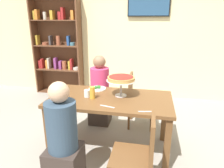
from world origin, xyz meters
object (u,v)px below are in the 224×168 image
object	(u,v)px
chair_far_right	(137,98)
cutlery_fork_near	(147,111)
dining_table	(110,105)
bookshelf	(58,45)
cutlery_knife_near	(107,106)
diner_far_left	(100,95)
deep_dish_pizza_stand	(121,80)
diner_near_left	(63,145)
salad_plate_near_diner	(97,88)
chair_near_right	(139,153)
salad_plate_far_diner	(60,93)
beer_glass_amber_tall	(92,93)
water_glass_clear_near	(87,93)
television	(149,3)

from	to	relation	value
chair_far_right	cutlery_fork_near	world-z (taller)	chair_far_right
dining_table	chair_far_right	size ratio (longest dim) A/B	1.76
bookshelf	cutlery_knife_near	size ratio (longest dim) A/B	12.29
diner_far_left	cutlery_fork_near	world-z (taller)	diner_far_left
deep_dish_pizza_stand	cutlery_fork_near	size ratio (longest dim) A/B	2.07
diner_near_left	cutlery_fork_near	distance (m)	0.93
chair_far_right	salad_plate_near_diner	xyz separation A→B (m)	(-0.53, -0.44, 0.27)
chair_far_right	cutlery_fork_near	size ratio (longest dim) A/B	4.83
salad_plate_near_diner	cutlery_fork_near	world-z (taller)	salad_plate_near_diner
dining_table	cutlery_knife_near	distance (m)	0.30
chair_near_right	chair_far_right	size ratio (longest dim) A/B	1.00
diner_far_left	salad_plate_near_diner	world-z (taller)	diner_far_left
chair_near_right	deep_dish_pizza_stand	distance (m)	0.98
diner_far_left	dining_table	bearing A→B (deg)	24.85
chair_far_right	deep_dish_pizza_stand	xyz separation A→B (m)	(-0.17, -0.63, 0.47)
deep_dish_pizza_stand	cutlery_fork_near	bearing A→B (deg)	-50.15
salad_plate_far_diner	cutlery_fork_near	distance (m)	1.19
bookshelf	cutlery_knife_near	world-z (taller)	bookshelf
diner_near_left	beer_glass_amber_tall	xyz separation A→B (m)	(0.12, 0.66, 0.33)
chair_far_right	cutlery_knife_near	size ratio (longest dim) A/B	4.83
chair_far_right	water_glass_clear_near	distance (m)	0.99
deep_dish_pizza_stand	salad_plate_near_diner	bearing A→B (deg)	152.12
cutlery_knife_near	salad_plate_far_diner	bearing A→B (deg)	173.58
deep_dish_pizza_stand	cutlery_knife_near	distance (m)	0.44
diner_far_left	diner_near_left	xyz separation A→B (m)	(-0.01, -1.42, 0.00)
deep_dish_pizza_stand	cutlery_knife_near	size ratio (longest dim) A/B	2.07
salad_plate_far_diner	cutlery_knife_near	bearing A→B (deg)	-20.69
deep_dish_pizza_stand	cutlery_fork_near	distance (m)	0.58
deep_dish_pizza_stand	water_glass_clear_near	bearing A→B (deg)	-164.57
dining_table	chair_far_right	distance (m)	0.79
diner_near_left	salad_plate_far_diner	xyz separation A→B (m)	(-0.35, 0.71, 0.26)
diner_far_left	salad_plate_near_diner	size ratio (longest dim) A/B	4.73
television	water_glass_clear_near	world-z (taller)	television
bookshelf	diner_near_left	distance (m)	3.11
diner_far_left	diner_near_left	size ratio (longest dim) A/B	1.00
diner_far_left	diner_near_left	world-z (taller)	same
television	chair_near_right	bearing A→B (deg)	-88.62
diner_near_left	chair_far_right	world-z (taller)	diner_near_left
salad_plate_near_diner	cutlery_fork_near	xyz separation A→B (m)	(0.71, -0.61, -0.01)
dining_table	chair_near_right	xyz separation A→B (m)	(0.42, -0.71, -0.16)
water_glass_clear_near	beer_glass_amber_tall	bearing A→B (deg)	-27.89
dining_table	beer_glass_amber_tall	distance (m)	0.29
bookshelf	chair_near_right	distance (m)	3.48
diner_near_left	deep_dish_pizza_stand	bearing A→B (deg)	-29.04
bookshelf	diner_far_left	xyz separation A→B (m)	(1.33, -1.32, -0.62)
cutlery_fork_near	deep_dish_pizza_stand	bearing A→B (deg)	118.11
chair_far_right	cutlery_knife_near	xyz separation A→B (m)	(-0.26, -1.00, 0.26)
bookshelf	dining_table	bearing A→B (deg)	-50.76
television	cutlery_fork_near	world-z (taller)	television
chair_far_right	cutlery_fork_near	distance (m)	1.09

